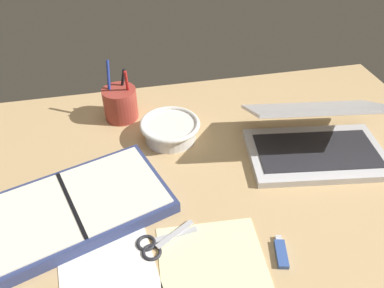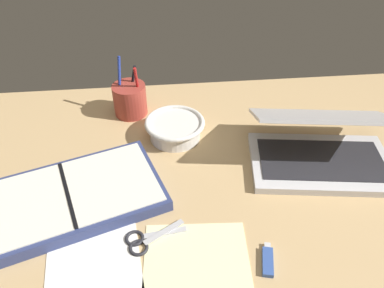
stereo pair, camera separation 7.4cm
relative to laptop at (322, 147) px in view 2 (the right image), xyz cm
name	(u,v)px [view 2 (the right image)]	position (x,y,z in cm)	size (l,w,h in cm)	color
desk_top	(194,202)	(-32.00, -9.58, -5.42)	(140.00, 100.00, 2.00)	tan
laptop	(322,147)	(0.00, 0.00, 0.00)	(36.57, 29.16, 15.76)	silver
bowl	(175,128)	(-34.65, 13.00, -1.49)	(15.72, 15.72, 5.23)	silver
pen_cup	(130,99)	(-46.55, 25.50, 0.21)	(9.35, 9.35, 16.78)	#9E382D
planner	(69,198)	(-59.09, -8.09, -2.91)	(44.77, 33.90, 3.22)	navy
scissors	(143,240)	(-43.13, -19.87, -4.09)	(12.48, 7.94, 0.80)	#B7B7BC
paper_sheet_front	(198,282)	(-33.38, -29.70, -4.34)	(19.93, 26.14, 0.16)	#F4EFB2
paper_sheet_beside_planner	(93,254)	(-52.69, -21.92, -4.34)	(17.42, 24.94, 0.16)	white
usb_drive	(268,261)	(-19.82, -26.94, -3.92)	(3.34, 7.37, 1.00)	#33519E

